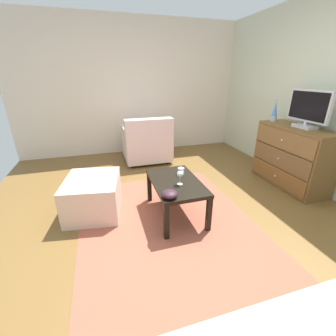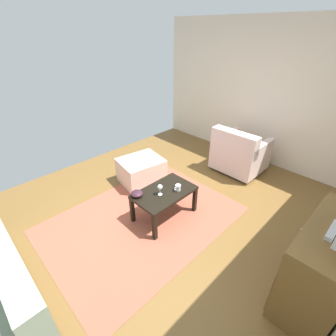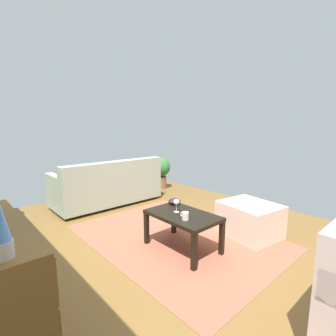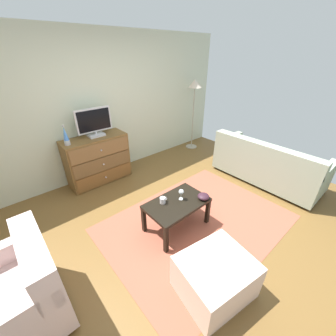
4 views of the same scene
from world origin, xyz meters
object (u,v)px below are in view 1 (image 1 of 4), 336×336
armchair (147,143)px  ottoman (93,196)px  bowl_decorative (170,194)px  tv (309,109)px  lava_lamp (275,112)px  coffee_table (176,186)px  mug (181,171)px  wine_glass (180,175)px  dresser (292,157)px

armchair → ottoman: bearing=-32.4°
bowl_decorative → armchair: (-2.21, 0.23, -0.12)m
tv → lava_lamp: bearing=-172.6°
coffee_table → mug: 0.21m
lava_lamp → armchair: lava_lamp is taller
armchair → ottoman: 1.83m
lava_lamp → bowl_decorative: lava_lamp is taller
mug → ottoman: mug is taller
tv → ottoman: bearing=-92.8°
tv → mug: bearing=-88.6°
lava_lamp → mug: (0.57, -1.72, -0.55)m
mug → armchair: size_ratio=0.13×
mug → bowl_decorative: 0.56m
lava_lamp → coffee_table: size_ratio=0.39×
wine_glass → bowl_decorative: size_ratio=0.97×
tv → wine_glass: 2.00m
tv → dresser: bearing=-159.4°
wine_glass → dresser: bearing=100.6°
armchair → coffee_table: bearing=-1.6°
lava_lamp → wine_glass: lava_lamp is taller
mug → lava_lamp: bearing=108.2°
wine_glass → ottoman: size_ratio=0.22×
lava_lamp → mug: lava_lamp is taller
coffee_table → mug: mug is taller
ottoman → bowl_decorative: bearing=48.5°
tv → lava_lamp: (-0.52, -0.07, -0.11)m
armchair → lava_lamp: bearing=57.0°
lava_lamp → armchair: size_ratio=0.39×
tv → mug: 1.91m
coffee_table → armchair: armchair is taller
coffee_table → ottoman: bearing=-109.8°
lava_lamp → bowl_decorative: (1.04, -2.02, -0.55)m
dresser → armchair: bearing=-131.5°
lava_lamp → ottoman: 2.91m
lava_lamp → coffee_table: lava_lamp is taller
dresser → ottoman: (-0.07, -2.81, -0.22)m
lava_lamp → ottoman: size_ratio=0.47×
coffee_table → wine_glass: wine_glass is taller
lava_lamp → wine_glass: (0.81, -1.82, -0.47)m
mug → dresser: bearing=93.5°
tv → bowl_decorative: bearing=-75.9°
lava_lamp → mug: size_ratio=2.89×
dresser → coffee_table: (0.26, -1.88, -0.06)m
tv → armchair: bearing=-132.3°
lava_lamp → armchair: (-1.16, -1.79, -0.67)m
armchair → mug: bearing=2.1°
dresser → bowl_decorative: size_ratio=6.91×
coffee_table → tv: bearing=95.8°
dresser → mug: size_ratio=9.78×
lava_lamp → mug: 1.89m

